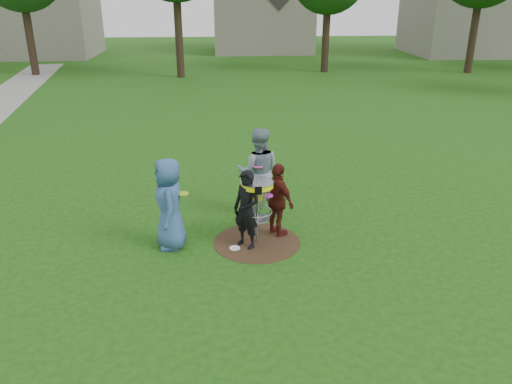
{
  "coord_description": "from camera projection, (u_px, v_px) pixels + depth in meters",
  "views": [
    {
      "loc": [
        -0.67,
        -9.12,
        4.82
      ],
      "look_at": [
        0.0,
        0.3,
        1.0
      ],
      "focal_mm": 35.0,
      "sensor_mm": 36.0,
      "label": 1
    }
  ],
  "objects": [
    {
      "name": "disc_golf_basket",
      "position": [
        257.0,
        197.0,
        9.9
      ],
      "size": [
        0.66,
        0.67,
        1.38
      ],
      "color": "#9EA0A5",
      "rests_on": "ground"
    },
    {
      "name": "player_grey",
      "position": [
        258.0,
        172.0,
        11.27
      ],
      "size": [
        1.05,
        0.85,
        2.03
      ],
      "primitive_type": "imported",
      "rotation": [
        0.0,
        0.0,
        3.06
      ],
      "color": "gray",
      "rests_on": "ground"
    },
    {
      "name": "player_blue",
      "position": [
        169.0,
        204.0,
        9.79
      ],
      "size": [
        0.71,
        0.98,
        1.86
      ],
      "primitive_type": "imported",
      "rotation": [
        0.0,
        0.0,
        -1.44
      ],
      "color": "#375C98",
      "rests_on": "ground"
    },
    {
      "name": "house_row",
      "position": [
        287.0,
        0.0,
        39.63
      ],
      "size": [
        44.5,
        10.65,
        11.62
      ],
      "color": "gray",
      "rests_on": "ground"
    },
    {
      "name": "player_maroon",
      "position": [
        278.0,
        200.0,
        10.32
      ],
      "size": [
        0.82,
        0.99,
        1.58
      ],
      "primitive_type": "imported",
      "rotation": [
        0.0,
        0.0,
        2.14
      ],
      "color": "#4F1A12",
      "rests_on": "ground"
    },
    {
      "name": "disc_on_grass",
      "position": [
        235.0,
        248.0,
        10.03
      ],
      "size": [
        0.22,
        0.22,
        0.02
      ],
      "primitive_type": "cylinder",
      "color": "white",
      "rests_on": "ground"
    },
    {
      "name": "player_black",
      "position": [
        246.0,
        210.0,
        9.84
      ],
      "size": [
        0.7,
        0.68,
        1.61
      ],
      "primitive_type": "imported",
      "rotation": [
        0.0,
        0.0,
        -0.73
      ],
      "color": "black",
      "rests_on": "ground"
    },
    {
      "name": "held_discs",
      "position": [
        243.0,
        188.0,
        10.17
      ],
      "size": [
        1.9,
        1.44,
        0.29
      ],
      "color": "#B4D317",
      "rests_on": "ground"
    },
    {
      "name": "ground",
      "position": [
        257.0,
        242.0,
        10.28
      ],
      "size": [
        100.0,
        100.0,
        0.0
      ],
      "primitive_type": "plane",
      "color": "#19470F",
      "rests_on": "ground"
    },
    {
      "name": "dirt_patch",
      "position": [
        257.0,
        242.0,
        10.28
      ],
      "size": [
        1.8,
        1.8,
        0.01
      ],
      "primitive_type": "cylinder",
      "color": "#47331E",
      "rests_on": "ground"
    }
  ]
}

